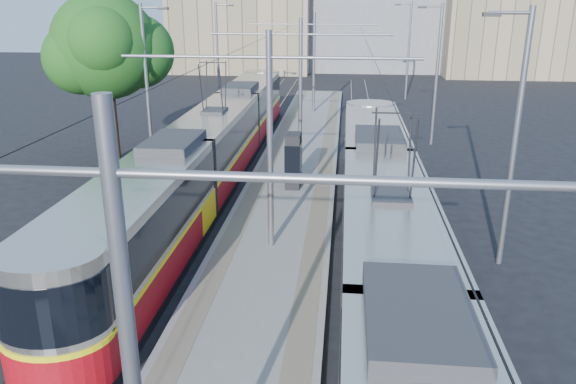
# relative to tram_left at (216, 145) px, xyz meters

# --- Properties ---
(platform) EXTENTS (4.00, 50.00, 0.30)m
(platform) POSITION_rel_tram_left_xyz_m (3.60, 1.21, -1.55)
(platform) COLOR gray
(platform) RESTS_ON ground
(tactile_strip_left) EXTENTS (0.70, 50.00, 0.01)m
(tactile_strip_left) POSITION_rel_tram_left_xyz_m (2.15, 1.21, -1.40)
(tactile_strip_left) COLOR gray
(tactile_strip_left) RESTS_ON platform
(tactile_strip_right) EXTENTS (0.70, 50.00, 0.01)m
(tactile_strip_right) POSITION_rel_tram_left_xyz_m (5.05, 1.21, -1.40)
(tactile_strip_right) COLOR gray
(tactile_strip_right) RESTS_ON platform
(rails) EXTENTS (8.71, 70.00, 0.03)m
(rails) POSITION_rel_tram_left_xyz_m (3.60, 1.21, -1.69)
(rails) COLOR gray
(rails) RESTS_ON ground
(tram_left) EXTENTS (2.43, 32.39, 5.50)m
(tram_left) POSITION_rel_tram_left_xyz_m (0.00, 0.00, 0.00)
(tram_left) COLOR black
(tram_left) RESTS_ON ground
(tram_right) EXTENTS (2.43, 29.98, 5.50)m
(tram_right) POSITION_rel_tram_left_xyz_m (7.20, -11.08, 0.15)
(tram_right) COLOR black
(tram_right) RESTS_ON ground
(catenary) EXTENTS (9.20, 70.00, 7.00)m
(catenary) POSITION_rel_tram_left_xyz_m (3.60, -1.64, 2.82)
(catenary) COLOR gray
(catenary) RESTS_ON platform
(street_lamps) EXTENTS (15.18, 38.22, 8.00)m
(street_lamps) POSITION_rel_tram_left_xyz_m (3.60, 5.21, 2.48)
(street_lamps) COLOR gray
(street_lamps) RESTS_ON ground
(shelter) EXTENTS (0.69, 1.10, 2.40)m
(shelter) POSITION_rel_tram_left_xyz_m (3.77, -1.51, -0.15)
(shelter) COLOR black
(shelter) RESTS_ON platform
(tree) EXTENTS (5.92, 5.48, 8.60)m
(tree) POSITION_rel_tram_left_xyz_m (-5.92, 3.43, 4.11)
(tree) COLOR #382314
(tree) RESTS_ON ground
(building_left) EXTENTS (16.32, 12.24, 15.20)m
(building_left) POSITION_rel_tram_left_xyz_m (-6.40, 44.21, 5.91)
(building_left) COLOR tan
(building_left) RESTS_ON ground
(building_right) EXTENTS (14.28, 10.20, 11.25)m
(building_right) POSITION_rel_tram_left_xyz_m (23.60, 42.21, 3.93)
(building_right) COLOR tan
(building_right) RESTS_ON ground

